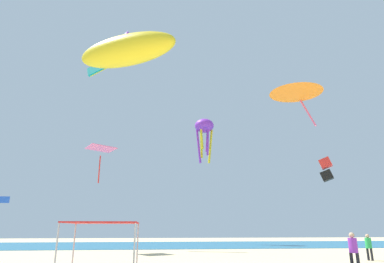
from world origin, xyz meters
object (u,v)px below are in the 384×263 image
object	(u,v)px
person_near_tent	(353,248)
kite_delta_orange	(296,89)
kite_inflatable_yellow	(127,50)
kite_diamond_pink	(101,150)
kite_parafoil_teal	(103,66)
canopy_tent	(103,224)
kite_octopus_purple	(204,128)
kite_box_red	(326,169)
person_leftmost	(369,245)

from	to	relation	value
person_near_tent	kite_delta_orange	xyz separation A→B (m)	(0.39, 5.48, 10.78)
kite_inflatable_yellow	kite_diamond_pink	bearing A→B (deg)	136.38
person_near_tent	kite_parafoil_teal	world-z (taller)	kite_parafoil_teal
canopy_tent	kite_inflatable_yellow	size ratio (longest dim) A/B	0.38
kite_octopus_purple	kite_box_red	bearing A→B (deg)	-115.42
kite_parafoil_teal	kite_delta_orange	size ratio (longest dim) A/B	0.74
canopy_tent	kite_delta_orange	xyz separation A→B (m)	(12.39, 5.60, 9.69)
person_leftmost	kite_parafoil_teal	world-z (taller)	kite_parafoil_teal
kite_inflatable_yellow	kite_delta_orange	world-z (taller)	kite_inflatable_yellow
kite_delta_orange	kite_box_red	bearing A→B (deg)	-170.27
person_near_tent	person_leftmost	size ratio (longest dim) A/B	1.09
person_leftmost	kite_delta_orange	xyz separation A→B (m)	(-3.47, 0.84, 10.87)
kite_box_red	kite_octopus_purple	bearing A→B (deg)	59.57
kite_octopus_purple	kite_inflatable_yellow	bearing A→B (deg)	-167.97
kite_diamond_pink	kite_parafoil_teal	bearing A→B (deg)	-12.82
person_leftmost	kite_delta_orange	bearing A→B (deg)	-117.95
person_leftmost	kite_box_red	distance (m)	10.06
person_leftmost	kite_delta_orange	size ratio (longest dim) A/B	0.30
person_near_tent	kite_parafoil_teal	xyz separation A→B (m)	(-16.35, 21.33, 19.82)
kite_parafoil_teal	kite_octopus_purple	distance (m)	16.01
kite_octopus_purple	kite_box_red	distance (m)	19.94
canopy_tent	kite_diamond_pink	distance (m)	16.47
canopy_tent	kite_delta_orange	bearing A→B (deg)	24.33
kite_parafoil_teal	kite_octopus_purple	bearing A→B (deg)	-130.51
kite_box_red	kite_delta_orange	bearing A→B (deg)	172.42
kite_parafoil_teal	kite_delta_orange	world-z (taller)	kite_parafoil_teal
kite_parafoil_teal	kite_diamond_pink	xyz separation A→B (m)	(1.63, -6.68, -11.97)
person_leftmost	kite_box_red	bearing A→B (deg)	151.36
kite_diamond_pink	kite_delta_orange	world-z (taller)	kite_delta_orange
person_leftmost	kite_diamond_pink	size ratio (longest dim) A/B	0.49
canopy_tent	kite_parafoil_teal	distance (m)	28.81
kite_inflatable_yellow	kite_delta_orange	distance (m)	13.09
person_near_tent	kite_box_red	bearing A→B (deg)	-56.63
kite_inflatable_yellow	kite_box_red	xyz separation A→B (m)	(17.99, 5.26, -8.00)
kite_parafoil_teal	kite_box_red	xyz separation A→B (m)	(22.17, -8.97, -13.75)
kite_inflatable_yellow	canopy_tent	bearing A→B (deg)	-60.92
person_near_tent	person_leftmost	xyz separation A→B (m)	(3.86, 4.64, -0.09)
canopy_tent	kite_octopus_purple	world-z (taller)	kite_octopus_purple
kite_inflatable_yellow	kite_box_red	distance (m)	20.38
canopy_tent	kite_parafoil_teal	size ratio (longest dim) A/B	0.80
person_leftmost	kite_octopus_purple	xyz separation A→B (m)	(-6.78, 23.56, 14.55)
canopy_tent	kite_parafoil_teal	world-z (taller)	kite_parafoil_teal
kite_parafoil_teal	kite_diamond_pink	bearing A→B (deg)	126.08
kite_parafoil_teal	person_near_tent	bearing A→B (deg)	149.85
kite_box_red	kite_parafoil_teal	bearing A→B (deg)	98.67
kite_parafoil_teal	canopy_tent	bearing A→B (deg)	123.83
person_leftmost	kite_inflatable_yellow	size ratio (longest dim) A/B	0.19
person_near_tent	kite_parafoil_teal	size ratio (longest dim) A/B	0.44
person_near_tent	kite_delta_orange	distance (m)	12.10
kite_inflatable_yellow	kite_octopus_purple	bearing A→B (deg)	94.06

